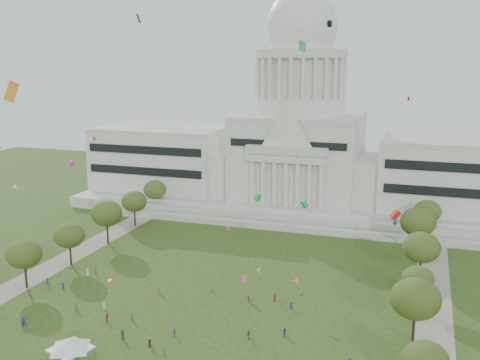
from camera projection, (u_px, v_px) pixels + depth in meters
name	position (u px, v px, depth m)	size (l,w,h in m)	color
ground	(164.00, 353.00, 105.34)	(400.00, 400.00, 0.00)	#2F4616
capitol	(299.00, 147.00, 205.98)	(160.00, 64.50, 91.30)	beige
path_left	(50.00, 268.00, 148.00)	(8.00, 160.00, 0.04)	gray
path_right	(433.00, 320.00, 118.31)	(8.00, 160.00, 0.04)	gray
row_tree_l_2	(24.00, 254.00, 133.52)	(8.42, 8.42, 11.97)	black
row_tree_r_2	(416.00, 299.00, 105.81)	(9.55, 9.55, 13.58)	black
row_tree_l_3	(69.00, 235.00, 148.70)	(8.12, 8.12, 11.55)	black
row_tree_r_3	(418.00, 279.00, 122.09)	(7.01, 7.01, 9.98)	black
row_tree_l_4	(107.00, 213.00, 165.61)	(9.29, 9.29, 13.21)	black
row_tree_r_4	(421.00, 247.00, 135.94)	(9.19, 9.19, 13.06)	black
row_tree_l_5	(134.00, 201.00, 183.40)	(8.33, 8.33, 11.85)	black
row_tree_r_5	(418.00, 222.00, 154.89)	(9.82, 9.82, 13.96)	black
row_tree_l_6	(155.00, 190.00, 200.75)	(8.19, 8.19, 11.64)	black
row_tree_r_6	(427.00, 211.00, 171.05)	(8.42, 8.42, 11.97)	black
event_tent	(70.00, 343.00, 101.02)	(11.31, 11.31, 5.00)	#4C4C4C
person_2	(285.00, 332.00, 111.25)	(0.88, 0.54, 1.81)	navy
person_4	(174.00, 332.00, 111.25)	(1.07, 0.59, 1.83)	#994C8C
person_5	(150.00, 343.00, 107.08)	(1.50, 0.59, 1.62)	#26262B
person_8	(107.00, 318.00, 117.45)	(0.85, 0.53, 1.76)	#B21E1E
person_10	(249.00, 335.00, 110.40)	(1.03, 0.56, 1.75)	#33723F
distant_crowd	(130.00, 306.00, 123.14)	(63.99, 36.27, 1.94)	navy
kite_swarm	(175.00, 184.00, 104.08)	(83.18, 100.07, 60.77)	red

